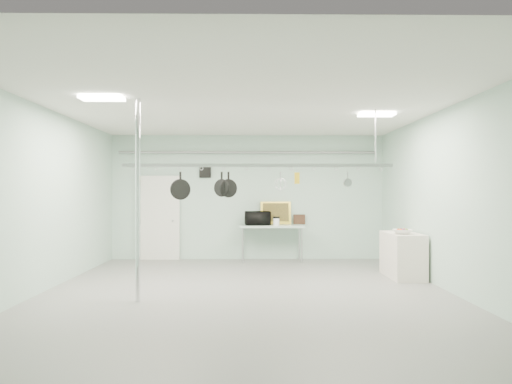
{
  "coord_description": "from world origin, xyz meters",
  "views": [
    {
      "loc": [
        0.07,
        -7.79,
        1.71
      ],
      "look_at": [
        0.18,
        1.0,
        1.73
      ],
      "focal_mm": 32.0,
      "sensor_mm": 36.0,
      "label": 1
    }
  ],
  "objects_px": {
    "microwave": "(258,218)",
    "skillet_mid": "(222,184)",
    "coffee_canister": "(276,222)",
    "fruit_bowl": "(402,232)",
    "skillet_left": "(180,186)",
    "skillet_right": "(228,184)",
    "prep_table": "(272,228)",
    "chrome_pole": "(138,200)",
    "pot_rack": "(258,164)",
    "side_cabinet": "(403,255)"
  },
  "relations": [
    {
      "from": "skillet_mid",
      "to": "fruit_bowl",
      "type": "bearing_deg",
      "value": 39.95
    },
    {
      "from": "side_cabinet",
      "to": "chrome_pole",
      "type": "bearing_deg",
      "value": -157.59
    },
    {
      "from": "coffee_canister",
      "to": "skillet_mid",
      "type": "height_order",
      "value": "skillet_mid"
    },
    {
      "from": "microwave",
      "to": "skillet_right",
      "type": "bearing_deg",
      "value": 73.65
    },
    {
      "from": "prep_table",
      "to": "fruit_bowl",
      "type": "relative_size",
      "value": 4.13
    },
    {
      "from": "pot_rack",
      "to": "skillet_left",
      "type": "height_order",
      "value": "pot_rack"
    },
    {
      "from": "pot_rack",
      "to": "skillet_left",
      "type": "relative_size",
      "value": 9.82
    },
    {
      "from": "skillet_left",
      "to": "side_cabinet",
      "type": "bearing_deg",
      "value": -8.98
    },
    {
      "from": "skillet_left",
      "to": "skillet_right",
      "type": "bearing_deg",
      "value": -23.26
    },
    {
      "from": "chrome_pole",
      "to": "skillet_right",
      "type": "height_order",
      "value": "chrome_pole"
    },
    {
      "from": "skillet_left",
      "to": "skillet_mid",
      "type": "xyz_separation_m",
      "value": [
        0.73,
        0.0,
        0.02
      ]
    },
    {
      "from": "coffee_canister",
      "to": "fruit_bowl",
      "type": "bearing_deg",
      "value": -44.97
    },
    {
      "from": "side_cabinet",
      "to": "prep_table",
      "type": "bearing_deg",
      "value": 139.21
    },
    {
      "from": "pot_rack",
      "to": "skillet_mid",
      "type": "distance_m",
      "value": 0.74
    },
    {
      "from": "fruit_bowl",
      "to": "pot_rack",
      "type": "bearing_deg",
      "value": -163.97
    },
    {
      "from": "chrome_pole",
      "to": "skillet_mid",
      "type": "distance_m",
      "value": 1.57
    },
    {
      "from": "fruit_bowl",
      "to": "skillet_left",
      "type": "height_order",
      "value": "skillet_left"
    },
    {
      "from": "chrome_pole",
      "to": "side_cabinet",
      "type": "height_order",
      "value": "chrome_pole"
    },
    {
      "from": "skillet_right",
      "to": "skillet_mid",
      "type": "bearing_deg",
      "value": 156.21
    },
    {
      "from": "microwave",
      "to": "side_cabinet",
      "type": "bearing_deg",
      "value": 136.19
    },
    {
      "from": "skillet_left",
      "to": "chrome_pole",
      "type": "bearing_deg",
      "value": -143.67
    },
    {
      "from": "chrome_pole",
      "to": "fruit_bowl",
      "type": "xyz_separation_m",
      "value": [
        4.75,
        1.72,
        -0.65
      ]
    },
    {
      "from": "skillet_mid",
      "to": "microwave",
      "type": "bearing_deg",
      "value": 104.95
    },
    {
      "from": "skillet_right",
      "to": "fruit_bowl",
      "type": "bearing_deg",
      "value": -10.13
    },
    {
      "from": "microwave",
      "to": "skillet_mid",
      "type": "height_order",
      "value": "skillet_mid"
    },
    {
      "from": "skillet_mid",
      "to": "skillet_left",
      "type": "bearing_deg",
      "value": -153.26
    },
    {
      "from": "fruit_bowl",
      "to": "microwave",
      "type": "bearing_deg",
      "value": 138.48
    },
    {
      "from": "prep_table",
      "to": "pot_rack",
      "type": "distance_m",
      "value": 3.61
    },
    {
      "from": "prep_table",
      "to": "pot_rack",
      "type": "height_order",
      "value": "pot_rack"
    },
    {
      "from": "skillet_mid",
      "to": "skillet_right",
      "type": "distance_m",
      "value": 0.12
    },
    {
      "from": "prep_table",
      "to": "skillet_left",
      "type": "relative_size",
      "value": 3.27
    },
    {
      "from": "skillet_left",
      "to": "skillet_right",
      "type": "relative_size",
      "value": 1.09
    },
    {
      "from": "prep_table",
      "to": "pot_rack",
      "type": "relative_size",
      "value": 0.33
    },
    {
      "from": "microwave",
      "to": "chrome_pole",
      "type": "bearing_deg",
      "value": 58.54
    },
    {
      "from": "coffee_canister",
      "to": "fruit_bowl",
      "type": "xyz_separation_m",
      "value": [
        2.35,
        -2.34,
        -0.05
      ]
    },
    {
      "from": "microwave",
      "to": "skillet_left",
      "type": "relative_size",
      "value": 1.26
    },
    {
      "from": "skillet_left",
      "to": "skillet_mid",
      "type": "height_order",
      "value": "same"
    },
    {
      "from": "skillet_mid",
      "to": "skillet_right",
      "type": "xyz_separation_m",
      "value": [
        0.12,
        0.0,
        -0.0
      ]
    },
    {
      "from": "skillet_mid",
      "to": "skillet_right",
      "type": "bearing_deg",
      "value": 26.74
    },
    {
      "from": "side_cabinet",
      "to": "pot_rack",
      "type": "relative_size",
      "value": 0.25
    },
    {
      "from": "chrome_pole",
      "to": "prep_table",
      "type": "xyz_separation_m",
      "value": [
        2.3,
        4.2,
        -0.77
      ]
    },
    {
      "from": "chrome_pole",
      "to": "prep_table",
      "type": "relative_size",
      "value": 2.0
    },
    {
      "from": "coffee_canister",
      "to": "skillet_right",
      "type": "relative_size",
      "value": 0.39
    },
    {
      "from": "pot_rack",
      "to": "fruit_bowl",
      "type": "xyz_separation_m",
      "value": [
        2.85,
        0.82,
        -1.28
      ]
    },
    {
      "from": "prep_table",
      "to": "skillet_right",
      "type": "relative_size",
      "value": 3.56
    },
    {
      "from": "side_cabinet",
      "to": "pot_rack",
      "type": "height_order",
      "value": "pot_rack"
    },
    {
      "from": "chrome_pole",
      "to": "coffee_canister",
      "type": "xyz_separation_m",
      "value": [
        2.41,
        4.06,
        -0.61
      ]
    },
    {
      "from": "side_cabinet",
      "to": "skillet_left",
      "type": "xyz_separation_m",
      "value": [
        -4.32,
        -1.1,
        1.39
      ]
    },
    {
      "from": "chrome_pole",
      "to": "prep_table",
      "type": "distance_m",
      "value": 4.85
    },
    {
      "from": "prep_table",
      "to": "coffee_canister",
      "type": "height_order",
      "value": "coffee_canister"
    }
  ]
}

